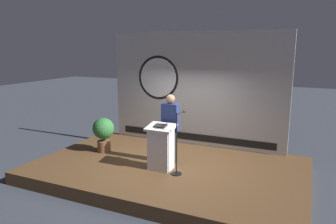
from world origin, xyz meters
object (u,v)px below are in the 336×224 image
at_px(microphone_stand, 178,152).
at_px(podium, 161,147).
at_px(potted_plant, 103,131).
at_px(speaker_person, 170,128).

bearing_deg(microphone_stand, podium, 169.14).
bearing_deg(potted_plant, podium, -14.07).
relative_size(microphone_stand, potted_plant, 1.51).
relative_size(speaker_person, potted_plant, 1.81).
bearing_deg(podium, microphone_stand, -10.86).
distance_m(speaker_person, potted_plant, 2.01).
bearing_deg(speaker_person, microphone_stand, -53.03).
height_order(podium, potted_plant, podium).
height_order(speaker_person, potted_plant, speaker_person).
xyz_separation_m(podium, microphone_stand, (0.46, -0.09, -0.03)).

